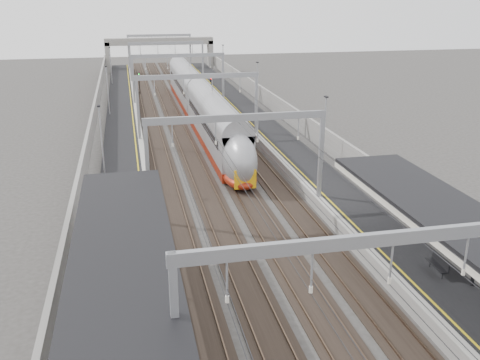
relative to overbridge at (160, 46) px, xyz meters
name	(u,v)px	position (x,y,z in m)	size (l,w,h in m)	color
platform_left	(124,137)	(-8.00, -55.00, -4.81)	(4.00, 120.00, 1.00)	black
platform_right	(264,130)	(8.00, -55.00, -4.81)	(4.00, 120.00, 1.00)	black
tracks	(196,137)	(0.00, -55.00, -5.26)	(11.40, 140.00, 0.20)	black
overhead_line	(187,75)	(0.00, -48.38, 0.83)	(13.00, 140.00, 6.60)	gray
canopy_left	(123,310)	(-8.02, -97.01, -0.22)	(4.40, 30.00, 4.24)	black
overbridge	(160,46)	(0.00, 0.00, 0.00)	(22.00, 2.20, 6.90)	slate
wall_left	(93,129)	(-11.20, -55.00, -3.71)	(0.30, 120.00, 3.20)	slate
wall_right	(291,119)	(11.20, -55.00, -3.71)	(0.30, 120.00, 3.20)	slate
train	(202,109)	(1.50, -49.85, -3.11)	(2.86, 52.04, 4.51)	maroon
bench	(439,263)	(8.68, -90.41, -3.76)	(0.58, 1.80, 0.92)	black
signal_green	(139,79)	(-5.20, -25.85, -2.89)	(0.32, 0.32, 3.48)	black
signal_red_near	(200,88)	(3.20, -36.09, -2.89)	(0.32, 0.32, 3.48)	black
signal_red_far	(211,84)	(5.40, -32.84, -2.89)	(0.32, 0.32, 3.48)	black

